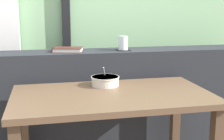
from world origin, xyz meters
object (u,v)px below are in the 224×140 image
at_px(breakfast_table, 112,110).
at_px(closed_book, 68,50).
at_px(juice_glass, 123,44).
at_px(soup_bowl, 105,81).
at_px(coaster_square, 123,50).

bearing_deg(breakfast_table, closed_book, 112.32).
bearing_deg(juice_glass, breakfast_table, -111.02).
relative_size(closed_book, soup_bowl, 1.29).
relative_size(breakfast_table, juice_glass, 11.40).
bearing_deg(coaster_square, juice_glass, 0.00).
distance_m(breakfast_table, closed_book, 0.65).
relative_size(breakfast_table, closed_book, 4.94).
bearing_deg(breakfast_table, soup_bowl, 91.58).
distance_m(breakfast_table, juice_glass, 0.65).
distance_m(breakfast_table, soup_bowl, 0.23).
distance_m(breakfast_table, coaster_square, 0.63).
bearing_deg(soup_bowl, juice_glass, 58.20).
height_order(juice_glass, closed_book, juice_glass).
bearing_deg(juice_glass, soup_bowl, -121.80).
relative_size(juice_glass, soup_bowl, 0.56).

